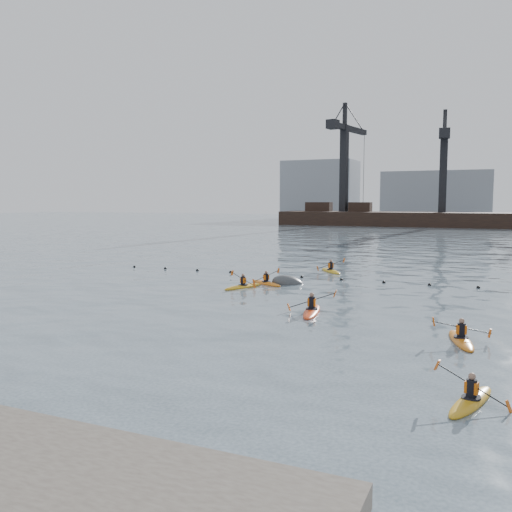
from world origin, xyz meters
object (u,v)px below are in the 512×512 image
object	(u,v)px
kayaker_1	(471,400)
mooring_buoy	(288,284)
kayaker_3	(243,286)
kayaker_5	(331,270)
kayaker_0	(312,310)
kayaker_2	(266,283)
kayaker_4	(461,339)

from	to	relation	value
kayaker_1	mooring_buoy	bearing A→B (deg)	139.42
kayaker_1	kayaker_3	xyz separation A→B (m)	(-14.41, 15.70, 0.01)
kayaker_3	kayaker_5	world-z (taller)	kayaker_5
kayaker_0	kayaker_5	bearing A→B (deg)	91.71
kayaker_0	kayaker_3	world-z (taller)	kayaker_0
kayaker_2	kayaker_4	distance (m)	16.82
kayaker_3	kayaker_4	size ratio (longest dim) A/B	0.95
kayaker_0	kayaker_2	size ratio (longest dim) A/B	1.22
kayaker_1	mooring_buoy	xyz separation A→B (m)	(-12.30, 18.36, -0.09)
kayaker_1	kayaker_3	distance (m)	21.31
kayaker_3	kayaker_5	size ratio (longest dim) A/B	1.03
kayaker_0	kayaker_2	bearing A→B (deg)	115.61
kayaker_0	kayaker_1	bearing A→B (deg)	-62.49
kayaker_0	mooring_buoy	bearing A→B (deg)	106.77
kayaker_4	kayaker_5	bearing A→B (deg)	-75.16
kayaker_2	kayaker_5	xyz separation A→B (m)	(2.22, 7.96, 0.01)
kayaker_4	kayaker_2	bearing A→B (deg)	-54.66
kayaker_1	kayaker_5	bearing A→B (deg)	129.57
kayaker_5	mooring_buoy	bearing A→B (deg)	-134.88
kayaker_1	kayaker_5	size ratio (longest dim) A/B	0.98
kayaker_2	kayaker_1	bearing A→B (deg)	-110.48
kayaker_0	kayaker_1	world-z (taller)	kayaker_0
kayaker_2	mooring_buoy	xyz separation A→B (m)	(1.31, 0.69, -0.10)
kayaker_0	kayaker_1	distance (m)	12.66
kayaker_4	mooring_buoy	xyz separation A→B (m)	(-11.65, 11.41, -0.10)
kayaker_1	kayaker_4	size ratio (longest dim) A/B	0.91
kayaker_5	kayaker_0	bearing A→B (deg)	-115.14
kayaker_5	mooring_buoy	size ratio (longest dim) A/B	1.40
kayaker_3	kayaker_2	bearing A→B (deg)	88.59
kayaker_2	mooring_buoy	world-z (taller)	kayaker_2
kayaker_1	kayaker_3	world-z (taller)	kayaker_1
kayaker_0	kayaker_3	size ratio (longest dim) A/B	1.14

